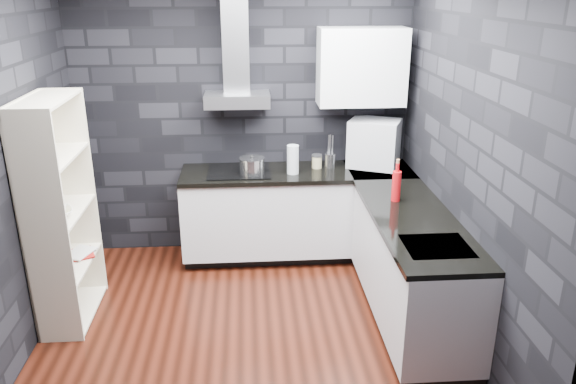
{
  "coord_description": "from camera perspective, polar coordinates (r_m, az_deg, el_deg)",
  "views": [
    {
      "loc": [
        0.04,
        -3.75,
        2.56
      ],
      "look_at": [
        0.35,
        0.45,
        1.0
      ],
      "focal_mm": 35.0,
      "sensor_mm": 36.0,
      "label": 1
    }
  ],
  "objects": [
    {
      "name": "upper_cabinet",
      "position": [
        5.33,
        7.48,
        12.5
      ],
      "size": [
        0.8,
        0.35,
        0.7
      ],
      "primitive_type": "cube",
      "color": "white",
      "rests_on": "wall_back"
    },
    {
      "name": "counter_right_cab",
      "position": [
        4.56,
        12.44,
        -7.38
      ],
      "size": [
        0.6,
        1.8,
        0.76
      ],
      "primitive_type": "cube",
      "color": "silver",
      "rests_on": "ground"
    },
    {
      "name": "storage_jar",
      "position": [
        5.4,
        2.94,
        3.06
      ],
      "size": [
        0.12,
        0.12,
        0.12
      ],
      "primitive_type": "cylinder",
      "rotation": [
        0.0,
        0.0,
        -0.39
      ],
      "color": "tan",
      "rests_on": "counter_back_top"
    },
    {
      "name": "counter_corner_top",
      "position": [
        5.47,
        9.32,
        2.16
      ],
      "size": [
        0.62,
        0.62,
        0.04
      ],
      "primitive_type": "cube",
      "color": "black",
      "rests_on": "counter_right_cab"
    },
    {
      "name": "glass_vase",
      "position": [
        5.21,
        0.49,
        3.32
      ],
      "size": [
        0.12,
        0.12,
        0.27
      ],
      "primitive_type": "cylinder",
      "rotation": [
        0.0,
        0.0,
        0.14
      ],
      "color": "silver",
      "rests_on": "counter_back_top"
    },
    {
      "name": "utensil_crock",
      "position": [
        5.44,
        4.27,
        3.23
      ],
      "size": [
        0.13,
        0.13,
        0.13
      ],
      "primitive_type": "cylinder",
      "rotation": [
        0.0,
        0.0,
        -0.26
      ],
      "color": "silver",
      "rests_on": "counter_back_top"
    },
    {
      "name": "book_red",
      "position": [
        4.92,
        -21.32,
        -4.99
      ],
      "size": [
        0.17,
        0.09,
        0.23
      ],
      "primitive_type": "imported",
      "rotation": [
        0.0,
        0.0,
        0.39
      ],
      "color": "maroon",
      "rests_on": "bookshelf"
    },
    {
      "name": "counter_back_cab",
      "position": [
        5.48,
        0.92,
        -1.97
      ],
      "size": [
        2.2,
        0.6,
        0.76
      ],
      "primitive_type": "cube",
      "color": "silver",
      "rests_on": "ground"
    },
    {
      "name": "hood_body",
      "position": [
        5.28,
        -5.18,
        9.32
      ],
      "size": [
        0.6,
        0.34,
        0.12
      ],
      "primitive_type": "cube",
      "color": "#A8A8AD",
      "rests_on": "wall_back"
    },
    {
      "name": "red_bottle",
      "position": [
        4.63,
        10.94,
        0.58
      ],
      "size": [
        0.09,
        0.09,
        0.25
      ],
      "primitive_type": "cylinder",
      "rotation": [
        0.0,
        0.0,
        0.38
      ],
      "color": "#B50E13",
      "rests_on": "counter_right_top"
    },
    {
      "name": "wall_right",
      "position": [
        4.25,
        17.9,
        2.76
      ],
      "size": [
        0.05,
        3.2,
        2.7
      ],
      "primitive_type": "cube",
      "color": "black",
      "rests_on": "ground"
    },
    {
      "name": "book_second",
      "position": [
        4.97,
        -21.38,
        -4.46
      ],
      "size": [
        0.18,
        0.09,
        0.25
      ],
      "primitive_type": "imported",
      "rotation": [
        0.0,
        0.0,
        -0.38
      ],
      "color": "#B2B2B2",
      "rests_on": "bookshelf"
    },
    {
      "name": "wall_back",
      "position": [
        5.51,
        -4.56,
        7.58
      ],
      "size": [
        3.2,
        0.05,
        2.7
      ],
      "primitive_type": "cube",
      "color": "black",
      "rests_on": "ground"
    },
    {
      "name": "hood_chimney",
      "position": [
        5.28,
        -5.35,
        14.91
      ],
      "size": [
        0.24,
        0.2,
        0.9
      ],
      "primitive_type": "cube",
      "color": "#A8A8AD",
      "rests_on": "hood_body"
    },
    {
      "name": "wall_front",
      "position": [
        2.45,
        -4.71,
        -9.42
      ],
      "size": [
        3.2,
        0.05,
        2.7
      ],
      "primitive_type": "cube",
      "color": "black",
      "rests_on": "ground"
    },
    {
      "name": "toekick_right",
      "position": [
        4.78,
        12.51,
        -11.92
      ],
      "size": [
        0.5,
        1.78,
        0.1
      ],
      "primitive_type": "cube",
      "color": "black",
      "rests_on": "ground"
    },
    {
      "name": "counter_right_top",
      "position": [
        4.38,
        12.7,
        -2.75
      ],
      "size": [
        0.62,
        1.8,
        0.04
      ],
      "primitive_type": "cube",
      "color": "black",
      "rests_on": "counter_right_cab"
    },
    {
      "name": "pot",
      "position": [
        5.21,
        -3.68,
        2.61
      ],
      "size": [
        0.3,
        0.3,
        0.13
      ],
      "primitive_type": "cylinder",
      "rotation": [
        0.0,
        0.0,
        0.39
      ],
      "color": "silver",
      "rests_on": "cooktop"
    },
    {
      "name": "sink_rim",
      "position": [
        3.95,
        14.87,
        -5.38
      ],
      "size": [
        0.44,
        0.4,
        0.01
      ],
      "primitive_type": "cube",
      "color": "#A8A8AD",
      "rests_on": "counter_right_top"
    },
    {
      "name": "counter_back_top",
      "position": [
        5.33,
        0.95,
        1.96
      ],
      "size": [
        2.2,
        0.62,
        0.04
      ],
      "primitive_type": "cube",
      "color": "black",
      "rests_on": "counter_back_cab"
    },
    {
      "name": "fruit_bowl",
      "position": [
        4.59,
        -22.46,
        -2.0
      ],
      "size": [
        0.31,
        0.31,
        0.06
      ],
      "primitive_type": "imported",
      "rotation": [
        0.0,
        0.0,
        0.44
      ],
      "color": "white",
      "rests_on": "bookshelf"
    },
    {
      "name": "cooktop",
      "position": [
        5.32,
        -4.97,
        2.12
      ],
      "size": [
        0.58,
        0.5,
        0.01
      ],
      "primitive_type": "cube",
      "color": "black",
      "rests_on": "counter_back_top"
    },
    {
      "name": "ground",
      "position": [
        4.54,
        -4.12,
        -14.04
      ],
      "size": [
        3.2,
        3.2,
        0.0
      ],
      "primitive_type": "plane",
      "color": "#3B140B"
    },
    {
      "name": "appliance_garage",
      "position": [
        5.47,
        8.74,
        4.89
      ],
      "size": [
        0.57,
        0.51,
        0.46
      ],
      "primitive_type": "cube",
      "rotation": [
        0.0,
        0.0,
        -0.42
      ],
      "color": "silver",
      "rests_on": "counter_back_top"
    },
    {
      "name": "bookshelf",
      "position": [
        4.69,
        -22.07,
        -2.0
      ],
      "size": [
        0.58,
        0.87,
        1.8
      ],
      "primitive_type": "cube",
      "rotation": [
        0.0,
        0.0,
        -0.33
      ],
      "color": "beige",
      "rests_on": "ground"
    },
    {
      "name": "toekick_back",
      "position": [
        5.7,
        0.86,
        -5.82
      ],
      "size": [
        2.18,
        0.5,
        0.1
      ],
      "primitive_type": "cube",
      "color": "black",
      "rests_on": "ground"
    },
    {
      "name": "wall_left",
      "position": [
        4.28,
        -26.91,
        1.63
      ],
      "size": [
        0.05,
        3.2,
        2.7
      ],
      "primitive_type": "cube",
      "color": "black",
      "rests_on": "ground"
    }
  ]
}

